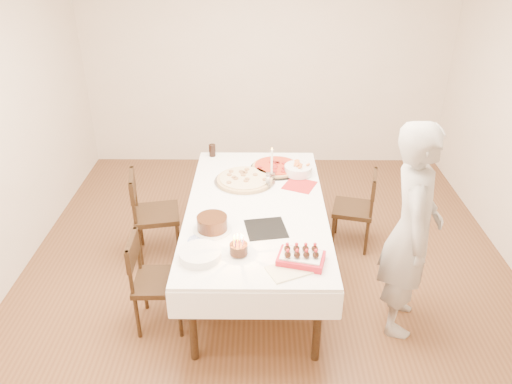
{
  "coord_description": "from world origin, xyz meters",
  "views": [
    {
      "loc": [
        -0.08,
        -3.59,
        2.82
      ],
      "look_at": [
        -0.11,
        -0.02,
        0.88
      ],
      "focal_mm": 35.0,
      "sensor_mm": 36.0,
      "label": 1
    }
  ],
  "objects_px": {
    "chair_right_savory": "(353,209)",
    "strawberry_box": "(301,257)",
    "dining_table": "(256,243)",
    "chair_left_dessert": "(159,282)",
    "chair_left_savory": "(157,214)",
    "taper_candle": "(272,163)",
    "cola_glass": "(212,150)",
    "pizza_white": "(245,180)",
    "pasta_bowl": "(298,170)",
    "pizza_pepperoni": "(276,167)",
    "birthday_cake": "(239,245)",
    "layer_cake": "(212,223)",
    "person": "(412,231)"
  },
  "relations": [
    {
      "from": "chair_left_savory",
      "to": "taper_candle",
      "type": "bearing_deg",
      "value": 174.49
    },
    {
      "from": "chair_left_dessert",
      "to": "dining_table",
      "type": "bearing_deg",
      "value": -144.19
    },
    {
      "from": "cola_glass",
      "to": "layer_cake",
      "type": "bearing_deg",
      "value": -85.14
    },
    {
      "from": "chair_left_savory",
      "to": "chair_left_dessert",
      "type": "distance_m",
      "value": 0.96
    },
    {
      "from": "chair_right_savory",
      "to": "strawberry_box",
      "type": "relative_size",
      "value": 2.5
    },
    {
      "from": "person",
      "to": "cola_glass",
      "type": "relative_size",
      "value": 13.79
    },
    {
      "from": "pasta_bowl",
      "to": "chair_left_dessert",
      "type": "bearing_deg",
      "value": -134.51
    },
    {
      "from": "dining_table",
      "to": "cola_glass",
      "type": "distance_m",
      "value": 1.17
    },
    {
      "from": "layer_cake",
      "to": "pasta_bowl",
      "type": "bearing_deg",
      "value": 53.05
    },
    {
      "from": "chair_left_savory",
      "to": "layer_cake",
      "type": "height_order",
      "value": "same"
    },
    {
      "from": "dining_table",
      "to": "birthday_cake",
      "type": "relative_size",
      "value": 15.51
    },
    {
      "from": "person",
      "to": "taper_candle",
      "type": "xyz_separation_m",
      "value": [
        -1.0,
        1.01,
        0.06
      ]
    },
    {
      "from": "dining_table",
      "to": "layer_cake",
      "type": "height_order",
      "value": "layer_cake"
    },
    {
      "from": "person",
      "to": "cola_glass",
      "type": "distance_m",
      "value": 2.19
    },
    {
      "from": "dining_table",
      "to": "taper_candle",
      "type": "height_order",
      "value": "taper_candle"
    },
    {
      "from": "dining_table",
      "to": "chair_left_dessert",
      "type": "distance_m",
      "value": 0.93
    },
    {
      "from": "chair_left_savory",
      "to": "birthday_cake",
      "type": "xyz_separation_m",
      "value": [
        0.81,
        -1.06,
        0.4
      ]
    },
    {
      "from": "chair_left_savory",
      "to": "cola_glass",
      "type": "height_order",
      "value": "cola_glass"
    },
    {
      "from": "pasta_bowl",
      "to": "cola_glass",
      "type": "xyz_separation_m",
      "value": [
        -0.83,
        0.41,
        0.01
      ]
    },
    {
      "from": "chair_left_dessert",
      "to": "cola_glass",
      "type": "relative_size",
      "value": 6.53
    },
    {
      "from": "chair_right_savory",
      "to": "pasta_bowl",
      "type": "bearing_deg",
      "value": -168.79
    },
    {
      "from": "dining_table",
      "to": "layer_cake",
      "type": "xyz_separation_m",
      "value": [
        -0.33,
        -0.38,
        0.43
      ]
    },
    {
      "from": "dining_table",
      "to": "cola_glass",
      "type": "bearing_deg",
      "value": 114.3
    },
    {
      "from": "chair_right_savory",
      "to": "pizza_pepperoni",
      "type": "bearing_deg",
      "value": -176.73
    },
    {
      "from": "dining_table",
      "to": "chair_left_dessert",
      "type": "relative_size",
      "value": 2.67
    },
    {
      "from": "chair_right_savory",
      "to": "strawberry_box",
      "type": "xyz_separation_m",
      "value": [
        -0.61,
        -1.33,
        0.39
      ]
    },
    {
      "from": "pizza_pepperoni",
      "to": "chair_right_savory",
      "type": "bearing_deg",
      "value": -10.52
    },
    {
      "from": "taper_candle",
      "to": "pizza_pepperoni",
      "type": "bearing_deg",
      "value": 77.42
    },
    {
      "from": "strawberry_box",
      "to": "cola_glass",
      "type": "bearing_deg",
      "value": 113.34
    },
    {
      "from": "person",
      "to": "pizza_white",
      "type": "relative_size",
      "value": 3.06
    },
    {
      "from": "taper_candle",
      "to": "cola_glass",
      "type": "bearing_deg",
      "value": 139.02
    },
    {
      "from": "chair_right_savory",
      "to": "chair_left_savory",
      "type": "bearing_deg",
      "value": -160.76
    },
    {
      "from": "pizza_white",
      "to": "birthday_cake",
      "type": "bearing_deg",
      "value": -90.58
    },
    {
      "from": "person",
      "to": "layer_cake",
      "type": "height_order",
      "value": "person"
    },
    {
      "from": "taper_candle",
      "to": "chair_left_dessert",
      "type": "bearing_deg",
      "value": -129.85
    },
    {
      "from": "pizza_white",
      "to": "pasta_bowl",
      "type": "distance_m",
      "value": 0.51
    },
    {
      "from": "chair_left_savory",
      "to": "pasta_bowl",
      "type": "xyz_separation_m",
      "value": [
        1.31,
        0.2,
        0.37
      ]
    },
    {
      "from": "dining_table",
      "to": "pasta_bowl",
      "type": "height_order",
      "value": "pasta_bowl"
    },
    {
      "from": "pizza_pepperoni",
      "to": "birthday_cake",
      "type": "relative_size",
      "value": 3.54
    },
    {
      "from": "dining_table",
      "to": "strawberry_box",
      "type": "xyz_separation_m",
      "value": [
        0.32,
        -0.78,
        0.41
      ]
    },
    {
      "from": "chair_left_savory",
      "to": "pizza_white",
      "type": "distance_m",
      "value": 0.89
    },
    {
      "from": "birthday_cake",
      "to": "strawberry_box",
      "type": "height_order",
      "value": "birthday_cake"
    },
    {
      "from": "chair_left_dessert",
      "to": "person",
      "type": "xyz_separation_m",
      "value": [
        1.87,
        0.04,
        0.45
      ]
    },
    {
      "from": "cola_glass",
      "to": "birthday_cake",
      "type": "bearing_deg",
      "value": -78.91
    },
    {
      "from": "dining_table",
      "to": "chair_left_dessert",
      "type": "bearing_deg",
      "value": -142.43
    },
    {
      "from": "chair_left_dessert",
      "to": "birthday_cake",
      "type": "distance_m",
      "value": 0.76
    },
    {
      "from": "chair_left_dessert",
      "to": "pasta_bowl",
      "type": "distance_m",
      "value": 1.65
    },
    {
      "from": "chair_left_dessert",
      "to": "layer_cake",
      "type": "distance_m",
      "value": 0.61
    },
    {
      "from": "dining_table",
      "to": "taper_candle",
      "type": "relative_size",
      "value": 6.69
    },
    {
      "from": "dining_table",
      "to": "birthday_cake",
      "type": "height_order",
      "value": "birthday_cake"
    }
  ]
}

